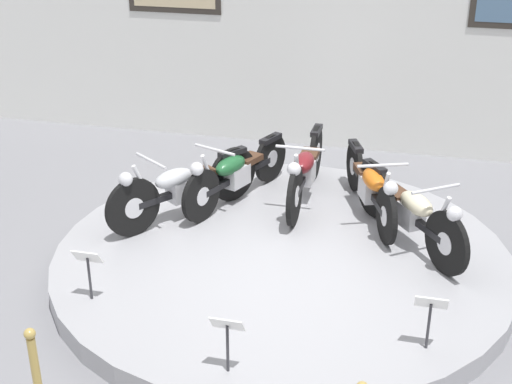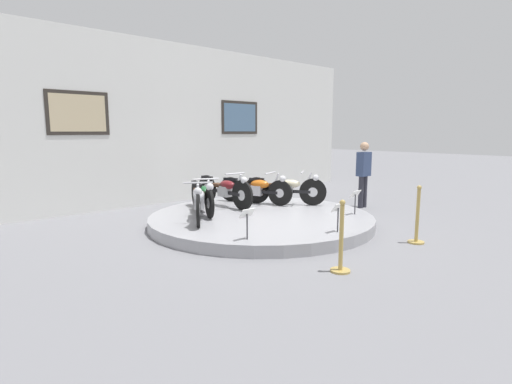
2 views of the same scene
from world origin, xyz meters
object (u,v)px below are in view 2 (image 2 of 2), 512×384
object	(u,v)px
motorcycle_maroon	(225,189)
stanchion_post_right_of_entry	(417,224)
motorcycle_silver	(199,200)
motorcycle_cream	(286,188)
visitor_standing	(364,171)
info_placard_front_right	(355,197)
stanchion_post_left_of_entry	(341,248)
motorcycle_green	(202,195)
info_placard_front_centre	(338,211)
info_placard_front_left	(247,217)
motorcycle_orange	(256,188)

from	to	relation	value
motorcycle_maroon	stanchion_post_right_of_entry	world-z (taller)	same
motorcycle_silver	stanchion_post_right_of_entry	size ratio (longest dim) A/B	1.63
motorcycle_cream	visitor_standing	xyz separation A→B (m)	(2.00, -0.80, 0.35)
info_placard_front_right	visitor_standing	size ratio (longest dim) A/B	0.31
stanchion_post_right_of_entry	stanchion_post_left_of_entry	bearing A→B (deg)	180.00
motorcycle_green	info_placard_front_centre	world-z (taller)	motorcycle_green
motorcycle_maroon	info_placard_front_left	xyz separation A→B (m)	(-1.49, -2.55, -0.03)
motorcycle_green	motorcycle_maroon	bearing A→B (deg)	15.91
motorcycle_cream	info_placard_front_right	world-z (taller)	motorcycle_cream
info_placard_front_right	stanchion_post_right_of_entry	bearing A→B (deg)	-104.13
stanchion_post_right_of_entry	info_placard_front_left	bearing A→B (deg)	148.94
motorcycle_orange	info_placard_front_left	distance (m)	3.25
motorcycle_maroon	stanchion_post_right_of_entry	distance (m)	4.26
info_placard_front_left	info_placard_front_centre	size ratio (longest dim) A/B	1.00
info_placard_front_centre	visitor_standing	size ratio (longest dim) A/B	0.31
stanchion_post_right_of_entry	motorcycle_orange	bearing A→B (deg)	94.68
motorcycle_orange	stanchion_post_right_of_entry	xyz separation A→B (m)	(0.32, -3.88, -0.24)
motorcycle_orange	info_placard_front_centre	bearing A→B (deg)	-104.50
info_placard_front_centre	motorcycle_cream	bearing A→B (deg)	63.26
info_placard_front_left	info_placard_front_right	bearing A→B (deg)	0.00
motorcycle_cream	motorcycle_silver	bearing A→B (deg)	-180.00
motorcycle_silver	motorcycle_cream	size ratio (longest dim) A/B	1.02
motorcycle_orange	visitor_standing	size ratio (longest dim) A/B	1.10
motorcycle_orange	stanchion_post_left_of_entry	bearing A→B (deg)	-115.73
motorcycle_silver	visitor_standing	bearing A→B (deg)	-10.10
info_placard_front_centre	info_placard_front_right	world-z (taller)	same
motorcycle_green	motorcycle_cream	xyz separation A→B (m)	(2.01, -0.56, 0.01)
motorcycle_orange	visitor_standing	xyz separation A→B (m)	(2.46, -1.36, 0.36)
motorcycle_orange	info_placard_front_right	bearing A→B (deg)	-73.06
info_placard_front_left	info_placard_front_right	xyz separation A→B (m)	(2.97, 0.00, 0.00)
motorcycle_cream	stanchion_post_left_of_entry	xyz separation A→B (m)	(-2.33, -3.32, -0.26)
motorcycle_orange	motorcycle_cream	size ratio (longest dim) A/B	1.13
visitor_standing	motorcycle_cream	bearing A→B (deg)	158.34
visitor_standing	stanchion_post_left_of_entry	bearing A→B (deg)	-149.72
motorcycle_orange	motorcycle_maroon	bearing A→B (deg)	164.08
motorcycle_silver	motorcycle_maroon	distance (m)	1.46
motorcycle_maroon	info_placard_front_right	xyz separation A→B (m)	(1.49, -2.55, -0.03)
info_placard_front_centre	stanchion_post_left_of_entry	size ratio (longest dim) A/B	0.50
motorcycle_maroon	motorcycle_orange	distance (m)	0.81
stanchion_post_left_of_entry	stanchion_post_right_of_entry	xyz separation A→B (m)	(2.19, 0.00, 0.00)
info_placard_front_left	visitor_standing	bearing A→B (deg)	11.65
motorcycle_orange	visitor_standing	distance (m)	2.83
motorcycle_silver	stanchion_post_left_of_entry	world-z (taller)	stanchion_post_left_of_entry
motorcycle_silver	stanchion_post_left_of_entry	bearing A→B (deg)	-87.68
motorcycle_silver	stanchion_post_right_of_entry	world-z (taller)	stanchion_post_right_of_entry
info_placard_front_centre	stanchion_post_right_of_entry	bearing A→B (deg)	-38.77
motorcycle_maroon	stanchion_post_right_of_entry	xyz separation A→B (m)	(1.09, -4.11, -0.27)
motorcycle_cream	info_placard_front_centre	xyz separation A→B (m)	(-1.23, -2.44, -0.02)
motorcycle_orange	info_placard_front_centre	world-z (taller)	motorcycle_orange
motorcycle_maroon	stanchion_post_left_of_entry	size ratio (longest dim) A/B	1.97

